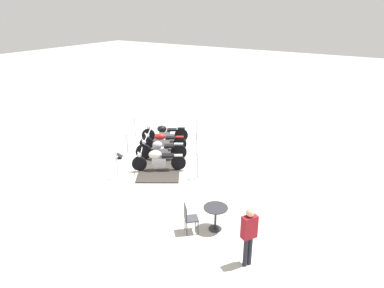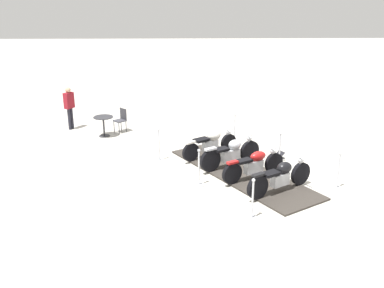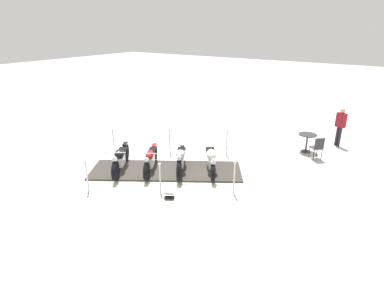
% 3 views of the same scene
% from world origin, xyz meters
% --- Properties ---
extents(ground_plane, '(80.00, 80.00, 0.00)m').
position_xyz_m(ground_plane, '(0.00, 0.00, 0.00)').
color(ground_plane, beige).
extents(display_platform, '(4.36, 5.58, 0.05)m').
position_xyz_m(display_platform, '(0.00, 0.00, 0.03)').
color(display_platform, '#38332D').
rests_on(display_platform, ground_plane).
extents(motorcycle_black, '(2.01, 1.38, 0.98)m').
position_xyz_m(motorcycle_black, '(0.90, -1.39, 0.51)').
color(motorcycle_black, black).
rests_on(motorcycle_black, display_platform).
extents(motorcycle_maroon, '(1.97, 1.24, 0.93)m').
position_xyz_m(motorcycle_maroon, '(0.32, -0.45, 0.49)').
color(motorcycle_maroon, black).
rests_on(motorcycle_maroon, display_platform).
extents(motorcycle_chrome, '(2.00, 1.28, 1.03)m').
position_xyz_m(motorcycle_chrome, '(-0.27, 0.49, 0.51)').
color(motorcycle_chrome, black).
rests_on(motorcycle_chrome, display_platform).
extents(motorcycle_cream, '(1.89, 1.37, 0.91)m').
position_xyz_m(motorcycle_cream, '(-0.84, 1.43, 0.54)').
color(motorcycle_cream, black).
rests_on(motorcycle_cream, display_platform).
extents(stanchion_right_mid, '(0.30, 0.30, 1.06)m').
position_xyz_m(stanchion_right_mid, '(1.35, 0.84, 0.37)').
color(stanchion_right_mid, silver).
rests_on(stanchion_right_mid, ground_plane).
extents(stanchion_left_front, '(0.29, 0.29, 1.08)m').
position_xyz_m(stanchion_left_front, '(-0.11, -2.83, 0.39)').
color(stanchion_left_front, silver).
rests_on(stanchion_left_front, ground_plane).
extents(stanchion_left_mid, '(0.33, 0.33, 1.12)m').
position_xyz_m(stanchion_left_mid, '(-1.35, -0.84, 0.36)').
color(stanchion_left_mid, silver).
rests_on(stanchion_left_mid, ground_plane).
extents(stanchion_right_front, '(0.33, 0.33, 1.11)m').
position_xyz_m(stanchion_right_front, '(2.59, -1.15, 0.36)').
color(stanchion_right_front, silver).
rests_on(stanchion_right_front, ground_plane).
extents(stanchion_left_rear, '(0.29, 0.29, 1.13)m').
position_xyz_m(stanchion_left_rear, '(-2.59, 1.15, 0.41)').
color(stanchion_left_rear, silver).
rests_on(stanchion_left_rear, ground_plane).
extents(stanchion_right_rear, '(0.30, 0.30, 1.15)m').
position_xyz_m(stanchion_right_rear, '(0.11, 2.83, 0.40)').
color(stanchion_right_rear, silver).
rests_on(stanchion_right_rear, ground_plane).
extents(info_placard, '(0.36, 0.38, 0.23)m').
position_xyz_m(info_placard, '(1.46, 1.28, 0.07)').
color(info_placard, '#333338').
rests_on(info_placard, ground_plane).
extents(cafe_table, '(0.75, 0.75, 0.78)m').
position_xyz_m(cafe_table, '(-4.83, 3.79, 0.59)').
color(cafe_table, '#2D2D33').
rests_on(cafe_table, ground_plane).
extents(cafe_chair_near_table, '(0.57, 0.57, 0.94)m').
position_xyz_m(cafe_chair_near_table, '(-4.23, 4.35, 0.54)').
color(cafe_chair_near_table, '#2D2D33').
rests_on(cafe_chair_near_table, ground_plane).
extents(bystander_person, '(0.39, 0.46, 1.73)m').
position_xyz_m(bystander_person, '(-6.33, 4.77, 1.04)').
color(bystander_person, '#23232D').
rests_on(bystander_person, ground_plane).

